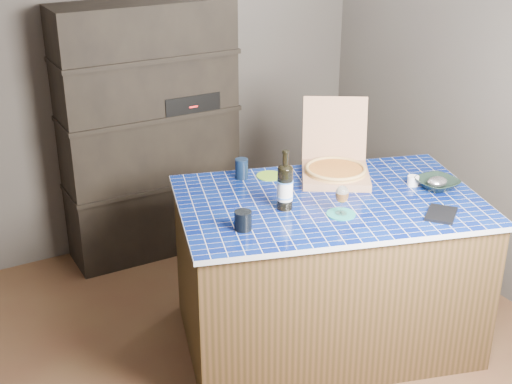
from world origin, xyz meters
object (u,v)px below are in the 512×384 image
kitchen_island (326,271)px  wine_glass (342,195)px  pizza_box (335,168)px  bowl (437,184)px  mead_bottle (285,186)px  dvd_case (441,214)px

kitchen_island → wine_glass: 0.60m
pizza_box → wine_glass: bearing=-89.6°
wine_glass → bowl: size_ratio=0.69×
pizza_box → mead_bottle: pizza_box is taller
bowl → dvd_case: bearing=-128.2°
mead_bottle → dvd_case: 0.83m
pizza_box → wine_glass: size_ratio=3.78×
kitchen_island → dvd_case: size_ratio=9.34×
kitchen_island → mead_bottle: size_ratio=5.70×
dvd_case → bowl: bearing=102.8°
kitchen_island → pizza_box: pizza_box is taller
wine_glass → dvd_case: wine_glass is taller
kitchen_island → bowl: size_ratio=8.21×
dvd_case → pizza_box: bearing=156.4°
mead_bottle → dvd_case: (0.68, -0.47, -0.12)m
kitchen_island → dvd_case: 0.76m
pizza_box → wine_glass: 0.51m
bowl → mead_bottle: bearing=168.1°
bowl → wine_glass: bearing=-178.3°
dvd_case → bowl: 0.36m
pizza_box → kitchen_island: bearing=-98.5°
mead_bottle → pizza_box: bearing=25.2°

